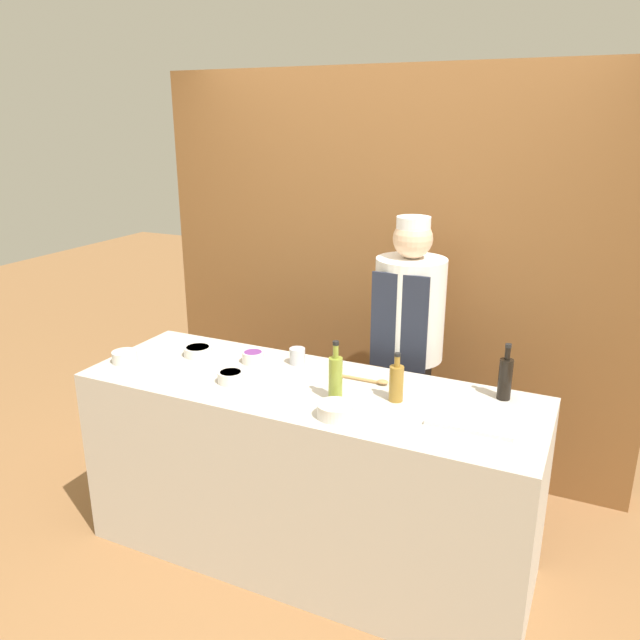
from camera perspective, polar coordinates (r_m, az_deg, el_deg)
The scene contains 15 objects.
ground_plane at distance 3.41m, azimuth -1.10°, elevation -20.46°, with size 14.00×14.00×0.00m, color olive.
cabinet_wall at distance 3.85m, azimuth 6.42°, elevation 4.10°, with size 2.97×0.18×2.40m.
counter at distance 3.14m, azimuth -1.16°, elevation -13.81°, with size 2.17×0.72×0.93m.
sauce_bowl_red at distance 2.62m, azimuth 1.39°, elevation -8.19°, with size 0.15×0.15×0.06m.
sauce_bowl_orange at distance 3.33m, azimuth -17.44°, elevation -3.18°, with size 0.12×0.12×0.06m.
sauce_bowl_yellow at distance 2.97m, azimuth -8.17°, elevation -5.13°, with size 0.12×0.12×0.05m.
sauce_bowl_green at distance 3.33m, azimuth -11.11°, elevation -2.77°, with size 0.15×0.15×0.05m.
sauce_bowl_purple at distance 3.19m, azimuth -6.14°, elevation -3.34°, with size 0.11×0.11×0.06m.
cutting_board at distance 2.66m, azimuth 13.83°, elevation -8.86°, with size 0.35×0.22×0.02m.
bottle_vinegar at distance 2.76m, azimuth 6.99°, elevation -5.66°, with size 0.06×0.06×0.22m.
bottle_soy at distance 2.87m, azimuth 16.58°, elevation -5.07°, with size 0.06×0.06×0.26m.
bottle_oil at distance 2.74m, azimuth 1.43°, elevation -5.25°, with size 0.06×0.06×0.28m.
cup_steel at distance 3.16m, azimuth -2.09°, elevation -3.31°, with size 0.08×0.08×0.08m.
wooden_spoon at distance 2.96m, azimuth 4.64°, elevation -5.53°, with size 0.24×0.04×0.02m.
chef_center at distance 3.42m, azimuth 7.98°, elevation -3.30°, with size 0.37×0.37×1.64m.
Camera 1 is at (1.19, -2.38, 2.12)m, focal length 35.00 mm.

